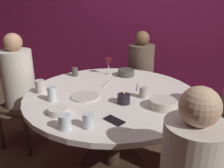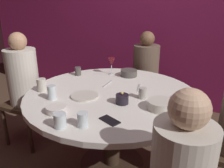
{
  "view_description": "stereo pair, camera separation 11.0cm",
  "coord_description": "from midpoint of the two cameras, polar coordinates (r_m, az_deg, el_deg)",
  "views": [
    {
      "loc": [
        0.63,
        -1.67,
        1.49
      ],
      "look_at": [
        0.0,
        0.0,
        0.82
      ],
      "focal_mm": 36.78,
      "sensor_mm": 36.0,
      "label": 1
    },
    {
      "loc": [
        0.73,
        -1.63,
        1.49
      ],
      "look_at": [
        0.0,
        0.0,
        0.82
      ],
      "focal_mm": 36.78,
      "sensor_mm": 36.0,
      "label": 2
    }
  ],
  "objects": [
    {
      "name": "bowl_serving_large",
      "position": [
        2.36,
        2.17,
        2.81
      ],
      "size": [
        0.17,
        0.17,
        0.06
      ],
      "primitive_type": "cylinder",
      "color": "#4C4742",
      "rests_on": "dining_table"
    },
    {
      "name": "cup_by_right_diner",
      "position": [
        2.03,
        -18.95,
        -0.62
      ],
      "size": [
        0.08,
        0.08,
        0.11
      ],
      "primitive_type": "cylinder",
      "color": "beige",
      "rests_on": "dining_table"
    },
    {
      "name": "ground_plane",
      "position": [
        2.33,
        -1.44,
        -19.34
      ],
      "size": [
        8.0,
        8.0,
        0.0
      ],
      "primitive_type": "plane",
      "color": "#4C3828"
    },
    {
      "name": "bowl_small_white",
      "position": [
        1.64,
        -15.04,
        -6.49
      ],
      "size": [
        0.14,
        0.14,
        0.05
      ],
      "primitive_type": "cylinder",
      "color": "silver",
      "rests_on": "dining_table"
    },
    {
      "name": "bowl_salad_center",
      "position": [
        1.7,
        10.67,
        -4.79
      ],
      "size": [
        0.19,
        0.19,
        0.06
      ],
      "primitive_type": "cylinder",
      "color": "beige",
      "rests_on": "dining_table"
    },
    {
      "name": "seated_diner_back",
      "position": [
        2.86,
        6.09,
        4.39
      ],
      "size": [
        0.4,
        0.4,
        1.13
      ],
      "rotation": [
        0.0,
        0.0,
        4.71
      ],
      "color": "#3F2D1E",
      "rests_on": "ground"
    },
    {
      "name": "dinner_plate",
      "position": [
        1.87,
        -8.39,
        -3.12
      ],
      "size": [
        0.22,
        0.22,
        0.01
      ],
      "primitive_type": "cylinder",
      "color": "beige",
      "rests_on": "dining_table"
    },
    {
      "name": "knife_near_plate",
      "position": [
        2.06,
        4.9,
        -0.78
      ],
      "size": [
        0.05,
        0.18,
        0.01
      ],
      "primitive_type": "cube",
      "rotation": [
        0.0,
        0.0,
        0.21
      ],
      "color": "#B7B7BC",
      "rests_on": "dining_table"
    },
    {
      "name": "dining_table",
      "position": [
        1.99,
        -1.59,
        -5.87
      ],
      "size": [
        1.45,
        1.45,
        0.74
      ],
      "color": "silver",
      "rests_on": "ground"
    },
    {
      "name": "cup_beside_wine",
      "position": [
        1.85,
        6.06,
        -2.04
      ],
      "size": [
        0.06,
        0.06,
        0.09
      ],
      "primitive_type": "cylinder",
      "color": "#B2ADA3",
      "rests_on": "dining_table"
    },
    {
      "name": "back_wall",
      "position": [
        3.34,
        9.25,
        16.98
      ],
      "size": [
        6.0,
        0.1,
        2.6
      ],
      "primitive_type": "cube",
      "color": "maroon",
      "rests_on": "ground"
    },
    {
      "name": "wine_glass",
      "position": [
        2.38,
        -2.23,
        5.38
      ],
      "size": [
        0.08,
        0.08,
        0.18
      ],
      "color": "silver",
      "rests_on": "dining_table"
    },
    {
      "name": "cup_by_left_diner",
      "position": [
        2.39,
        -10.54,
        2.98
      ],
      "size": [
        0.06,
        0.06,
        0.09
      ],
      "primitive_type": "cylinder",
      "color": "#4C4742",
      "rests_on": "dining_table"
    },
    {
      "name": "cell_phone",
      "position": [
        1.51,
        -1.58,
        -9.07
      ],
      "size": [
        0.16,
        0.12,
        0.01
      ],
      "primitive_type": "cube",
      "rotation": [
        0.0,
        0.0,
        1.16
      ],
      "color": "black",
      "rests_on": "dining_table"
    },
    {
      "name": "seated_diner_left",
      "position": [
        2.47,
        -23.42,
        0.84
      ],
      "size": [
        0.4,
        0.4,
        1.19
      ],
      "rotation": [
        0.0,
        0.0,
        6.28
      ],
      "color": "#3F2D1E",
      "rests_on": "ground"
    },
    {
      "name": "fork_near_plate",
      "position": [
        2.14,
        -2.95,
        0.06
      ],
      "size": [
        0.02,
        0.18,
        0.01
      ],
      "primitive_type": "cube",
      "rotation": [
        0.0,
        0.0,
        -0.01
      ],
      "color": "#B7B7BC",
      "rests_on": "dining_table"
    },
    {
      "name": "cup_near_candle",
      "position": [
        1.45,
        -13.79,
        -9.18
      ],
      "size": [
        0.08,
        0.08,
        0.09
      ],
      "primitive_type": "cylinder",
      "color": "silver",
      "rests_on": "dining_table"
    },
    {
      "name": "cup_center_front",
      "position": [
        1.84,
        -16.35,
        -2.41
      ],
      "size": [
        0.07,
        0.07,
        0.11
      ],
      "primitive_type": "cylinder",
      "color": "silver",
      "rests_on": "dining_table"
    },
    {
      "name": "seated_diner_front_right",
      "position": [
        1.26,
        16.5,
        -19.36
      ],
      "size": [
        0.57,
        0.57,
        1.13
      ],
      "rotation": [
        0.0,
        0.0,
        2.36
      ],
      "color": "#3F2D1E",
      "rests_on": "ground"
    },
    {
      "name": "cup_far_edge",
      "position": [
        1.43,
        -8.18,
        -9.0
      ],
      "size": [
        0.07,
        0.07,
        0.09
      ],
      "primitive_type": "cylinder",
      "color": "silver",
      "rests_on": "dining_table"
    },
    {
      "name": "candle_holder",
      "position": [
        1.74,
        1.12,
        -3.69
      ],
      "size": [
        0.1,
        0.1,
        0.09
      ],
      "color": "black",
      "rests_on": "dining_table"
    }
  ]
}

